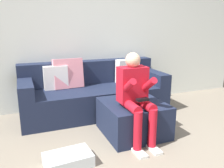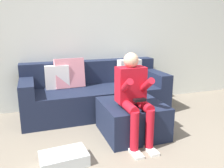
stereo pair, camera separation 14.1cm
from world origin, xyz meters
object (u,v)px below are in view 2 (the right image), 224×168
Objects in this scene: ottoman at (132,118)px; storage_bin at (64,158)px; couch_sectional at (95,92)px; person_seated at (134,93)px; remote_by_storage_bin at (77,154)px.

ottoman is 1.05m from storage_bin.
couch_sectional is 0.99m from ottoman.
person_seated reaches higher than remote_by_storage_bin.
couch_sectional reaches higher than remote_by_storage_bin.
couch_sectional reaches higher than storage_bin.
ottoman is at bearing 17.39° from remote_by_storage_bin.
person_seated is 1.07m from storage_bin.
storage_bin is at bearing -165.32° from person_seated.
couch_sectional is 1.20m from person_seated.
couch_sectional is 2.10× the size of person_seated.
remote_by_storage_bin is at bearing -170.98° from person_seated.
couch_sectional reaches higher than ottoman.
ottoman is at bearing 70.10° from person_seated.
ottoman reaches higher than remote_by_storage_bin.
couch_sectional is at bearing 98.71° from person_seated.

